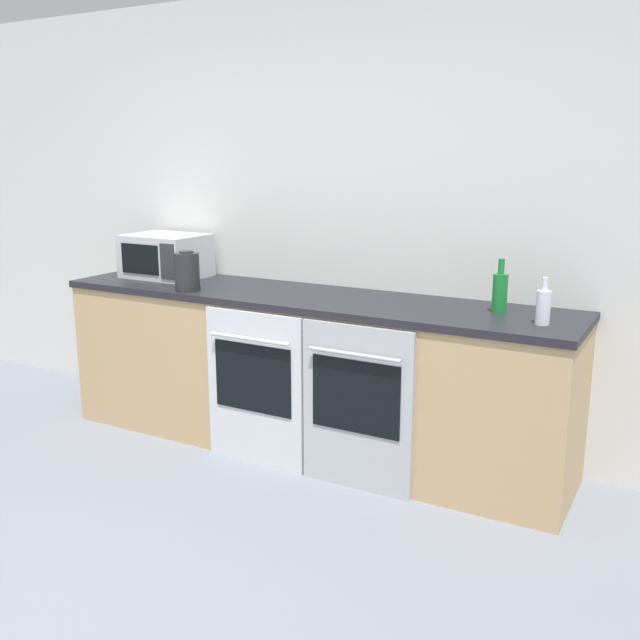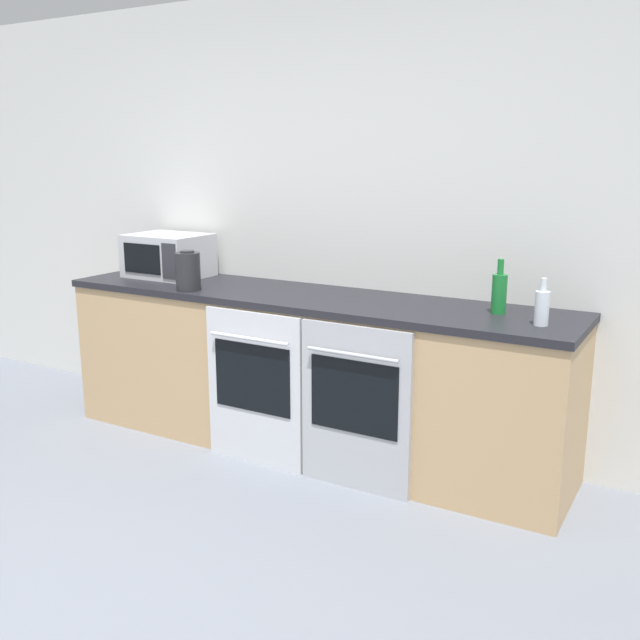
# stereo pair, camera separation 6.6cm
# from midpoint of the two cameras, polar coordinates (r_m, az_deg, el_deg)

# --- Properties ---
(wall_back) EXTENTS (10.00, 0.06, 2.60)m
(wall_back) POSITION_cam_midpoint_polar(r_m,az_deg,el_deg) (4.24, 1.80, 8.00)
(wall_back) COLOR silver
(wall_back) RESTS_ON ground_plane
(counter_back) EXTENTS (3.02, 0.67, 0.91)m
(counter_back) POSITION_cam_midpoint_polar(r_m,az_deg,el_deg) (4.11, -0.61, -4.19)
(counter_back) COLOR tan
(counter_back) RESTS_ON ground_plane
(oven_left) EXTENTS (0.61, 0.06, 0.86)m
(oven_left) POSITION_cam_midpoint_polar(r_m,az_deg,el_deg) (3.91, -4.82, -5.42)
(oven_left) COLOR silver
(oven_left) RESTS_ON ground_plane
(oven_right) EXTENTS (0.61, 0.06, 0.86)m
(oven_right) POSITION_cam_midpoint_polar(r_m,az_deg,el_deg) (3.61, 3.34, -7.00)
(oven_right) COLOR #A8AAAF
(oven_right) RESTS_ON ground_plane
(microwave) EXTENTS (0.49, 0.39, 0.27)m
(microwave) POSITION_cam_midpoint_polar(r_m,az_deg,el_deg) (4.67, -11.64, 5.09)
(microwave) COLOR #B7BABF
(microwave) RESTS_ON counter_back
(bottle_clear) EXTENTS (0.07, 0.07, 0.22)m
(bottle_clear) POSITION_cam_midpoint_polar(r_m,az_deg,el_deg) (3.42, 17.86, 1.00)
(bottle_clear) COLOR silver
(bottle_clear) RESTS_ON counter_back
(bottle_green) EXTENTS (0.07, 0.07, 0.27)m
(bottle_green) POSITION_cam_midpoint_polar(r_m,az_deg,el_deg) (3.62, 14.65, 2.16)
(bottle_green) COLOR #19722D
(bottle_green) RESTS_ON counter_back
(kettle) EXTENTS (0.14, 0.14, 0.23)m
(kettle) POSITION_cam_midpoint_polar(r_m,az_deg,el_deg) (4.16, -10.07, 3.87)
(kettle) COLOR #232326
(kettle) RESTS_ON counter_back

